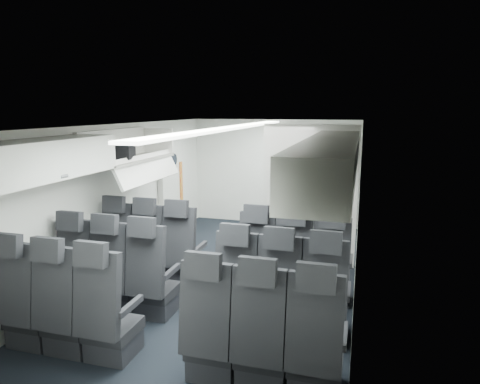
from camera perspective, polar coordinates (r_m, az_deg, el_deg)
The scene contains 14 objects.
cabin_shell at distance 5.95m, azimuth -1.05°, elevation -0.96°, with size 3.41×6.01×2.16m.
seat_row_front at distance 5.66m, azimuth -2.62°, elevation -9.20°, with size 3.33×0.56×1.24m.
seat_row_mid at distance 4.88m, azimuth -6.05°, elevation -12.68°, with size 3.33×0.56×1.24m.
seat_row_rear at distance 4.14m, azimuth -10.90°, elevation -17.36°, with size 3.33×0.56×1.24m.
overhead_bin_left_rear at distance 4.75m, azimuth -25.00°, elevation 3.96°, with size 0.53×1.80×0.40m.
overhead_bin_left_front_open at distance 6.21m, azimuth -14.66°, elevation 4.92°, with size 0.64×1.70×0.72m.
overhead_bin_right_rear at distance 3.62m, azimuth 11.02°, elevation 2.87°, with size 0.53×1.80×0.40m.
overhead_bin_right_front at distance 5.35m, azimuth 12.68°, elevation 5.40°, with size 0.53×1.70×0.40m.
bulkhead_partition at distance 6.54m, azimuth 9.26°, elevation -0.44°, with size 1.40×0.15×2.13m.
galley_unit at distance 8.44m, azimuth 10.57°, elevation 1.23°, with size 0.85×0.52×1.90m.
boarding_door at distance 7.99m, azimuth -9.09°, elevation 0.77°, with size 0.12×1.27×1.86m.
flight_attendant at distance 7.57m, azimuth 5.30°, elevation 0.11°, with size 0.68×0.45×1.86m, color black.
carry_on_bag at distance 5.90m, azimuth -15.99°, elevation 5.42°, with size 0.39×0.28×0.24m, color black.
papers at distance 7.48m, azimuth 6.67°, elevation 0.74°, with size 0.18×0.02×0.13m, color white.
Camera 1 is at (1.70, -5.57, 2.36)m, focal length 32.00 mm.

